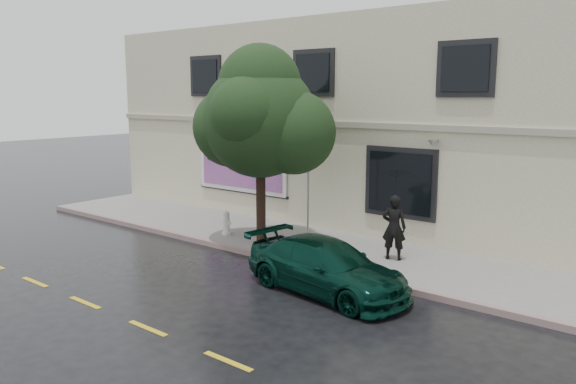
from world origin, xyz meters
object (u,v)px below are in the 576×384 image
Objects in this scene: car at (326,267)px; pedestrian at (394,227)px; street_tree at (260,121)px; fire_hydrant at (226,223)px.

pedestrian is (0.18, 2.89, 0.42)m from car.
street_tree reaches higher than fire_hydrant.
car is at bearing -26.93° from street_tree.
pedestrian reaches higher than car.
fire_hydrant is (-5.26, 2.04, -0.09)m from car.
car is at bearing -26.99° from fire_hydrant.
car is 2.93m from pedestrian.
fire_hydrant is (-5.43, -0.85, -0.51)m from pedestrian.
car reaches higher than fire_hydrant.
street_tree is (-3.61, 1.83, 3.17)m from car.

